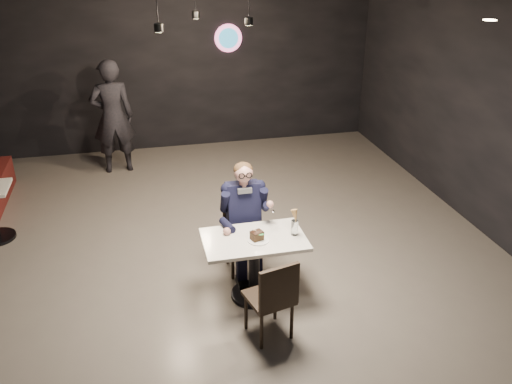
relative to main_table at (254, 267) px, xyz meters
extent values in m
plane|color=#6C635A|center=(-0.13, 0.54, -0.38)|extent=(9.00, 9.00, 0.00)
cube|color=black|center=(-0.13, 2.54, 2.51)|extent=(1.40, 1.20, 0.36)
cube|color=silver|center=(0.00, 0.00, 0.00)|extent=(1.10, 0.70, 0.75)
cube|color=black|center=(0.00, 0.55, 0.09)|extent=(0.42, 0.46, 0.92)
cube|color=black|center=(0.00, -0.65, 0.09)|extent=(0.52, 0.55, 0.92)
cube|color=black|center=(0.00, 0.55, 0.34)|extent=(0.60, 0.80, 1.44)
cylinder|color=white|center=(0.03, -0.07, 0.38)|extent=(0.23, 0.23, 0.01)
cube|color=black|center=(0.02, -0.05, 0.43)|extent=(0.15, 0.14, 0.09)
ellipsoid|color=#2F8F43|center=(0.05, -0.10, 0.47)|extent=(0.06, 0.04, 0.01)
cylinder|color=silver|center=(0.44, -0.03, 0.46)|extent=(0.08, 0.08, 0.17)
cone|color=tan|center=(0.43, -0.08, 0.63)|extent=(0.09, 0.09, 0.14)
imported|color=black|center=(-1.48, 4.06, 0.58)|extent=(0.74, 0.52, 1.92)
camera|label=1|loc=(-1.12, -4.90, 3.31)|focal=38.00mm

